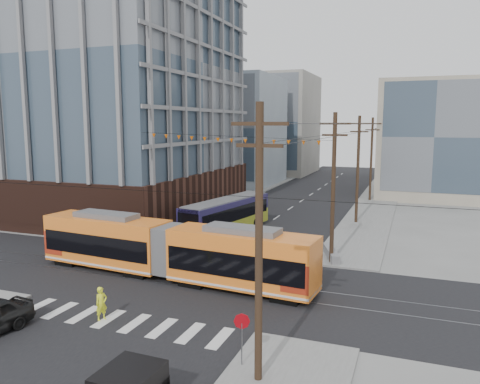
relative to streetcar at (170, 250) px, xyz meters
The scene contains 16 objects.
ground 4.57m from the streetcar, 75.98° to the right, with size 160.00×160.00×0.00m, color slate.
office_building 30.89m from the streetcar, 137.89° to the left, with size 30.00×25.00×28.60m, color #381E16.
bg_bldg_nw_near 51.07m from the streetcar, 108.44° to the left, with size 18.00×16.00×18.00m, color #8C99A5.
bg_bldg_ne_near 47.54m from the streetcar, 68.86° to the left, with size 14.00×14.00×16.00m, color gray.
bg_bldg_nw_far 69.68m from the streetcar, 100.82° to the left, with size 16.00×18.00×20.00m, color gray.
bg_bldg_ne_far 66.94m from the streetcar, 73.46° to the left, with size 16.00×16.00×14.00m, color #8C99A5.
utility_pole_near 14.27m from the streetcar, 46.51° to the right, with size 0.30×0.30×11.00m, color black.
utility_pole_far 52.96m from the streetcar, 79.64° to the left, with size 0.30×0.30×11.00m, color black.
streetcar is the anchor object (origin of this frame).
city_bus 13.46m from the streetcar, 96.00° to the left, with size 2.53×11.69×3.31m, color #1E1842, non-canonical shape.
parked_car_silver 10.01m from the streetcar, 120.37° to the left, with size 1.57×4.50×1.48m, color gray.
parked_car_white 15.74m from the streetcar, 106.96° to the left, with size 2.02×4.98×1.44m, color silver.
parked_car_grey 22.01m from the streetcar, 102.56° to the left, with size 1.93×4.18×1.16m, color slate.
pedestrian 7.30m from the streetcar, 90.46° to the right, with size 0.65×0.43×1.79m, color #EFFA27.
stop_sign 12.57m from the streetcar, 47.28° to the right, with size 0.69×0.69×2.25m, color #9A040D, non-canonical shape.
jersey_barrier 12.44m from the streetcar, 41.09° to the left, with size 0.90×3.98×0.80m, color gray.
Camera 1 is at (13.91, -22.46, 10.21)m, focal length 35.00 mm.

